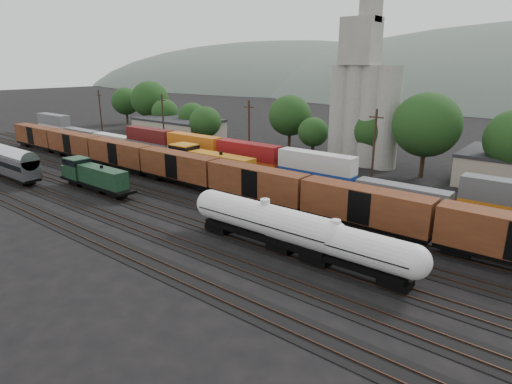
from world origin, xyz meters
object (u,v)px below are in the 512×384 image
Objects in this scene: tank_car_a at (265,221)px; orange_locomotive at (206,163)px; grain_silo at (363,104)px; green_locomotive at (92,175)px.

orange_locomotive is at bearing 147.62° from tank_car_a.
tank_car_a is 42.85m from grain_silo.
orange_locomotive is at bearing 59.99° from green_locomotive.
green_locomotive is 0.79× the size of orange_locomotive.
orange_locomotive is 0.69× the size of grain_silo.
tank_car_a is at bearing -0.00° from green_locomotive.
tank_car_a reaches higher than green_locomotive.
grain_silo is (23.12, 41.00, 8.83)m from green_locomotive.
grain_silo is at bearing 102.64° from tank_car_a.
tank_car_a is (32.32, -0.00, 0.46)m from green_locomotive.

